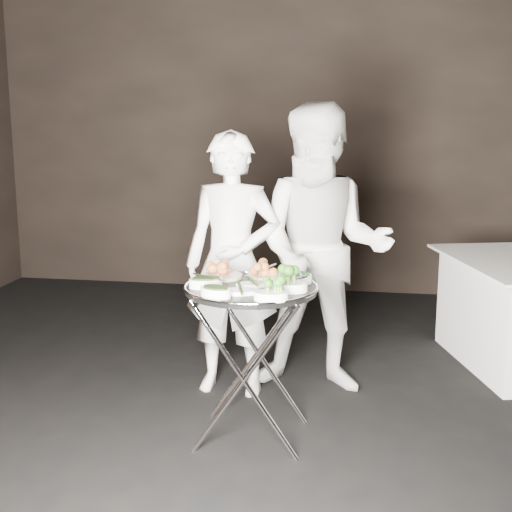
% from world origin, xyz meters
% --- Properties ---
extents(floor, '(6.00, 7.00, 0.05)m').
position_xyz_m(floor, '(0.00, 0.00, -0.03)').
color(floor, black).
rests_on(floor, ground).
extents(wall_back, '(6.00, 0.05, 3.00)m').
position_xyz_m(wall_back, '(0.00, 3.52, 1.50)').
color(wall_back, black).
rests_on(wall_back, floor).
extents(tray_stand, '(0.55, 0.47, 0.81)m').
position_xyz_m(tray_stand, '(-0.01, 0.27, 0.45)').
color(tray_stand, silver).
rests_on(tray_stand, floor).
extents(serving_tray, '(0.69, 0.69, 0.04)m').
position_xyz_m(serving_tray, '(-0.01, 0.27, 0.81)').
color(serving_tray, black).
rests_on(serving_tray, tray_stand).
extents(potato_plate_a, '(0.21, 0.21, 0.08)m').
position_xyz_m(potato_plate_a, '(-0.20, 0.43, 0.86)').
color(potato_plate_a, beige).
rests_on(potato_plate_a, serving_tray).
extents(potato_plate_b, '(0.20, 0.20, 0.07)m').
position_xyz_m(potato_plate_b, '(0.03, 0.48, 0.85)').
color(potato_plate_b, beige).
rests_on(potato_plate_b, serving_tray).
extents(greens_bowl, '(0.12, 0.12, 0.07)m').
position_xyz_m(greens_bowl, '(0.23, 0.40, 0.85)').
color(greens_bowl, white).
rests_on(greens_bowl, serving_tray).
extents(asparagus_plate_a, '(0.20, 0.16, 0.04)m').
position_xyz_m(asparagus_plate_a, '(-0.00, 0.28, 0.84)').
color(asparagus_plate_a, white).
rests_on(asparagus_plate_a, serving_tray).
extents(asparagus_plate_b, '(0.21, 0.15, 0.04)m').
position_xyz_m(asparagus_plate_b, '(-0.04, 0.12, 0.84)').
color(asparagus_plate_b, white).
rests_on(asparagus_plate_b, serving_tray).
extents(spinach_bowl_a, '(0.20, 0.17, 0.07)m').
position_xyz_m(spinach_bowl_a, '(-0.23, 0.22, 0.85)').
color(spinach_bowl_a, white).
rests_on(spinach_bowl_a, serving_tray).
extents(spinach_bowl_b, '(0.19, 0.17, 0.07)m').
position_xyz_m(spinach_bowl_b, '(-0.14, 0.05, 0.85)').
color(spinach_bowl_b, white).
rests_on(spinach_bowl_b, serving_tray).
extents(broccoli_bowl_a, '(0.18, 0.14, 0.07)m').
position_xyz_m(broccoli_bowl_a, '(0.19, 0.21, 0.86)').
color(broccoli_bowl_a, white).
rests_on(broccoli_bowl_a, serving_tray).
extents(broccoli_bowl_b, '(0.18, 0.14, 0.07)m').
position_xyz_m(broccoli_bowl_b, '(0.13, 0.03, 0.85)').
color(broccoli_bowl_b, white).
rests_on(broccoli_bowl_b, serving_tray).
extents(serving_utensils, '(0.59, 0.45, 0.01)m').
position_xyz_m(serving_utensils, '(0.01, 0.34, 0.88)').
color(serving_utensils, silver).
rests_on(serving_utensils, serving_tray).
extents(waiter_left, '(0.60, 0.41, 1.59)m').
position_xyz_m(waiter_left, '(-0.24, 0.90, 0.80)').
color(waiter_left, white).
rests_on(waiter_left, floor).
extents(waiter_right, '(0.87, 0.69, 1.75)m').
position_xyz_m(waiter_right, '(0.30, 1.02, 0.88)').
color(waiter_right, white).
rests_on(waiter_right, floor).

